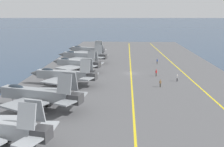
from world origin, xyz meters
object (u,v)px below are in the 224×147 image
crew_brown_vest (160,83)px  crew_blue_vest (157,61)px  parked_jet_third (64,75)px  crew_white_vest (177,78)px  parked_jet_fifth (83,56)px  crew_red_vest (156,72)px  parked_jet_fourth (76,63)px  parked_jet_second (37,94)px  parked_jet_sixth (86,49)px

crew_brown_vest → crew_blue_vest: bearing=-4.6°
parked_jet_third → crew_white_vest: parked_jet_third is taller
parked_jet_third → crew_brown_vest: parked_jet_third is taller
parked_jet_third → parked_jet_fifth: size_ratio=0.93×
parked_jet_fifth → crew_blue_vest: size_ratio=10.18×
parked_jet_third → crew_red_vest: parked_jet_third is taller
parked_jet_fifth → crew_white_vest: 36.27m
crew_blue_vest → crew_red_vest: 18.13m
parked_jet_fourth → crew_red_vest: 22.12m
parked_jet_fifth → crew_brown_vest: 37.37m
parked_jet_second → parked_jet_fifth: 46.06m
crew_blue_vest → crew_white_vest: size_ratio=1.00×
parked_jet_fifth → crew_white_vest: bearing=-133.1°
crew_brown_vest → crew_white_vest: (5.53, -4.62, -0.00)m
parked_jet_second → parked_jet_third: parked_jet_second is taller
parked_jet_fourth → crew_brown_vest: bearing=-126.4°
parked_jet_fourth → crew_red_vest: parked_jet_fourth is taller
parked_jet_fourth → parked_jet_sixth: (28.68, 1.28, 0.19)m
parked_jet_fifth → crew_brown_vest: bearing=-144.2°
crew_brown_vest → crew_red_vest: bearing=-1.1°
parked_jet_fifth → crew_blue_vest: 24.26m
parked_jet_fifth → crew_brown_vest: (-30.28, -21.85, -1.37)m
parked_jet_third → parked_jet_fifth: (29.85, 0.35, -0.11)m
parked_jet_second → parked_jet_sixth: size_ratio=1.11×
parked_jet_fifth → crew_white_vest: size_ratio=10.20×
parked_jet_fifth → crew_red_vest: 29.41m
parked_jet_fifth → crew_brown_vest: size_ratio=10.18×
parked_jet_sixth → crew_blue_vest: size_ratio=9.13×
parked_jet_fifth → parked_jet_sixth: 14.14m
crew_blue_vest → crew_white_vest: crew_blue_vest is taller
crew_red_vest → parked_jet_sixth: bearing=34.2°
parked_jet_fourth → crew_white_vest: bearing=-111.4°
parked_jet_fifth → crew_red_vest: size_ratio=9.68×
parked_jet_sixth → crew_red_vest: size_ratio=8.69×
parked_jet_second → crew_brown_vest: (15.77, -22.37, -1.67)m
crew_blue_vest → crew_brown_vest: 28.97m
parked_jet_fourth → crew_red_vest: size_ratio=8.59×
crew_white_vest → crew_blue_vest: bearing=5.6°
crew_red_vest → parked_jet_fifth: bearing=48.7°
parked_jet_third → crew_white_vest: 26.66m
crew_brown_vest → parked_jet_fourth: bearing=53.6°
parked_jet_fourth → parked_jet_sixth: bearing=2.5°
parked_jet_fourth → crew_white_vest: (-10.20, -25.96, -1.41)m
parked_jet_third → crew_blue_vest: parked_jet_third is taller
parked_jet_fifth → crew_white_vest: parked_jet_fifth is taller
crew_red_vest → parked_jet_fourth: bearing=77.3°
parked_jet_second → crew_white_vest: size_ratio=10.17×
crew_blue_vest → parked_jet_sixth: bearing=58.1°
parked_jet_sixth → crew_brown_vest: (-44.40, -22.61, -1.60)m
parked_jet_sixth → crew_blue_vest: (-15.52, -24.94, -1.60)m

